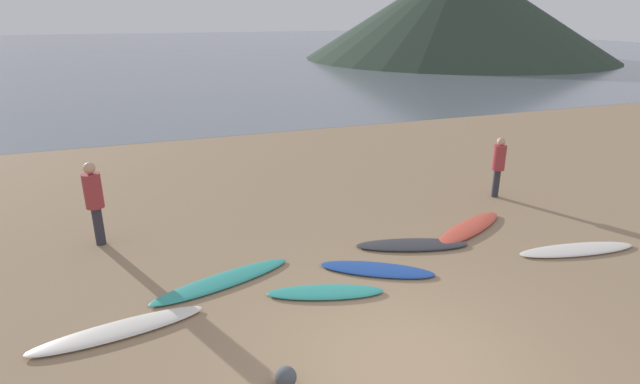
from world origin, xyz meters
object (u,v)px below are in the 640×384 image
(surfboard_1, at_px, (223,281))
(surfboard_0, at_px, (119,330))
(surfboard_4, at_px, (412,245))
(person_1, at_px, (94,197))
(beach_rock_near, at_px, (286,377))
(surfboard_2, at_px, (325,292))
(surfboard_3, at_px, (377,269))
(surfboard_6, at_px, (577,250))
(surfboard_5, at_px, (469,228))
(person_0, at_px, (499,162))

(surfboard_1, bearing_deg, surfboard_0, -168.44)
(surfboard_4, xyz_separation_m, person_1, (-5.85, 2.29, 0.98))
(person_1, height_order, beach_rock_near, person_1)
(surfboard_4, distance_m, beach_rock_near, 4.59)
(surfboard_2, relative_size, surfboard_4, 0.87)
(surfboard_0, height_order, person_1, person_1)
(surfboard_3, relative_size, surfboard_4, 0.92)
(surfboard_2, relative_size, beach_rock_near, 7.05)
(surfboard_6, bearing_deg, surfboard_5, 140.29)
(surfboard_2, distance_m, person_0, 6.46)
(surfboard_1, relative_size, surfboard_4, 1.16)
(surfboard_0, relative_size, surfboard_5, 1.03)
(surfboard_3, height_order, person_0, person_0)
(surfboard_1, xyz_separation_m, surfboard_5, (5.37, 0.38, 0.01))
(surfboard_5, xyz_separation_m, beach_rock_near, (-5.08, -3.22, 0.09))
(person_0, bearing_deg, surfboard_2, -63.88)
(surfboard_5, relative_size, surfboard_6, 0.98)
(surfboard_0, height_order, surfboard_3, surfboard_0)
(surfboard_6, bearing_deg, surfboard_1, 179.24)
(surfboard_1, bearing_deg, surfboard_4, -15.54)
(surfboard_0, height_order, surfboard_5, surfboard_5)
(surfboard_1, xyz_separation_m, person_0, (7.25, 1.90, 0.87))
(person_0, xyz_separation_m, beach_rock_near, (-6.96, -4.75, -0.77))
(surfboard_3, bearing_deg, surfboard_5, 50.84)
(surfboard_1, distance_m, surfboard_2, 1.82)
(surfboard_3, relative_size, surfboard_6, 0.84)
(surfboard_2, distance_m, person_1, 5.01)
(surfboard_1, relative_size, surfboard_5, 1.08)
(surfboard_5, relative_size, person_1, 1.39)
(surfboard_6, bearing_deg, surfboard_3, -179.58)
(beach_rock_near, bearing_deg, surfboard_6, 14.25)
(surfboard_2, bearing_deg, surfboard_5, 36.82)
(surfboard_1, xyz_separation_m, surfboard_3, (2.70, -0.57, -0.00))
(person_0, relative_size, beach_rock_near, 5.57)
(surfboard_0, relative_size, surfboard_4, 1.10)
(surfboard_2, bearing_deg, surfboard_0, -163.68)
(surfboard_1, xyz_separation_m, surfboard_4, (3.81, 0.10, 0.00))
(surfboard_0, distance_m, surfboard_4, 5.59)
(surfboard_4, relative_size, person_1, 1.31)
(surfboard_4, height_order, surfboard_6, surfboard_4)
(surfboard_1, bearing_deg, person_1, 113.30)
(surfboard_2, relative_size, person_1, 1.13)
(surfboard_6, bearing_deg, surfboard_0, -172.58)
(surfboard_2, distance_m, surfboard_6, 5.21)
(surfboard_4, relative_size, person_0, 1.46)
(surfboard_0, xyz_separation_m, person_0, (8.93, 2.82, 0.87))
(surfboard_2, xyz_separation_m, surfboard_5, (3.83, 1.35, 0.01))
(surfboard_0, xyz_separation_m, surfboard_3, (4.38, 0.35, -0.01))
(surfboard_6, relative_size, person_0, 1.60)
(surfboard_5, distance_m, person_0, 2.57)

